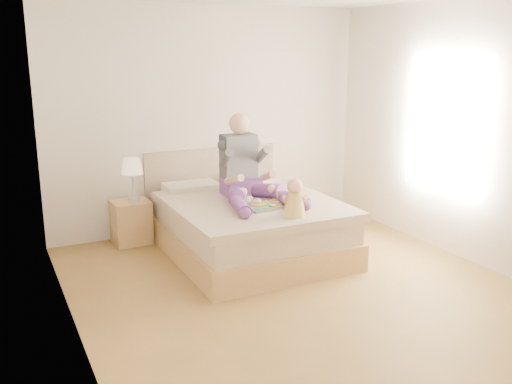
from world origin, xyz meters
name	(u,v)px	position (x,y,z in m)	size (l,w,h in m)	color
room	(303,127)	(0.08, 0.01, 1.51)	(4.02, 4.22, 2.71)	brown
bed	(245,223)	(0.00, 1.08, 0.32)	(1.70, 2.18, 1.00)	#A67F4D
nightstand	(131,222)	(-1.08, 1.88, 0.25)	(0.42, 0.38, 0.50)	#A67F4D
lamp	(132,169)	(-1.04, 1.86, 0.88)	(0.24, 0.24, 0.49)	#BBBDC3
adult	(246,173)	(0.01, 1.07, 0.88)	(0.79, 1.12, 0.94)	#683586
tray	(266,203)	(0.04, 0.65, 0.64)	(0.50, 0.40, 0.14)	#BBBDC3
baby	(294,201)	(0.13, 0.22, 0.76)	(0.28, 0.33, 0.37)	gold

